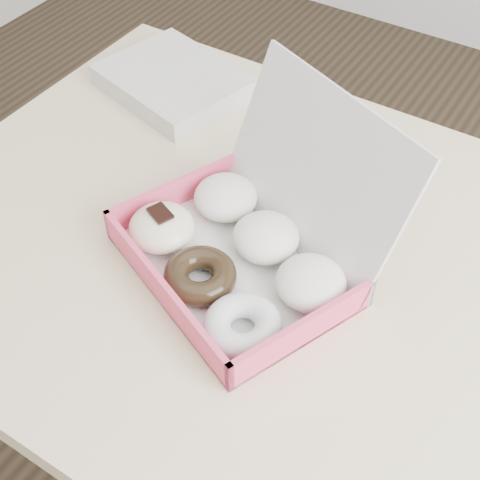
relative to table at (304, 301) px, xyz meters
The scene contains 3 objects.
table is the anchor object (origin of this frame).
donut_box 0.14m from the table, 152.34° to the right, with size 0.40×0.39×0.22m.
newspapers 0.48m from the table, 149.16° to the left, with size 0.24×0.19×0.04m, color silver.
Camera 1 is at (0.24, -0.56, 1.44)m, focal length 50.00 mm.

